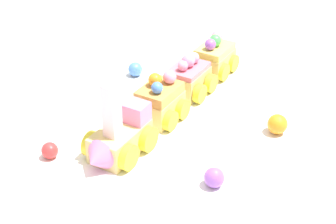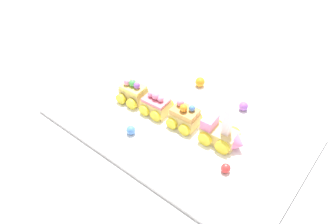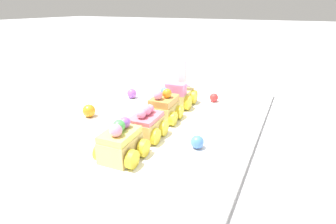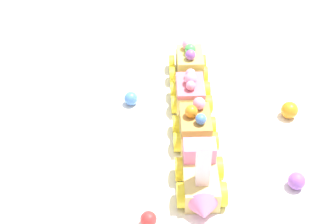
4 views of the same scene
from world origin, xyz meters
TOP-DOWN VIEW (x-y plane):
  - ground_plane at (0.00, 0.00)m, footprint 10.00×10.00m
  - display_board at (0.00, 0.00)m, footprint 0.68×0.40m
  - cake_train_locomotive at (0.13, 0.01)m, footprint 0.11×0.08m
  - cake_car_caramel at (0.02, 0.01)m, footprint 0.07×0.08m
  - cake_car_strawberry at (-0.07, 0.00)m, footprint 0.07×0.08m
  - cake_car_lemon at (-0.16, -0.00)m, footprint 0.07×0.08m
  - gumball_purple at (0.11, 0.16)m, footprint 0.03×0.03m
  - gumball_orange at (-0.04, 0.17)m, footprint 0.03×0.03m
  - gumball_blue at (-0.07, -0.11)m, footprint 0.02×0.02m
  - gumball_red at (0.19, -0.06)m, footprint 0.02×0.02m

SIDE VIEW (x-z plane):
  - ground_plane at x=0.00m, z-range 0.00..0.00m
  - display_board at x=0.00m, z-range 0.00..0.01m
  - gumball_red at x=0.19m, z-range 0.01..0.04m
  - gumball_blue at x=-0.07m, z-range 0.01..0.04m
  - gumball_purple at x=0.11m, z-range 0.01..0.04m
  - gumball_orange at x=-0.04m, z-range 0.01..0.04m
  - cake_car_strawberry at x=-0.07m, z-range 0.00..0.07m
  - cake_car_lemon at x=-0.16m, z-range 0.00..0.07m
  - cake_train_locomotive at x=0.13m, z-range -0.02..0.10m
  - cake_car_caramel at x=0.02m, z-range 0.00..0.08m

